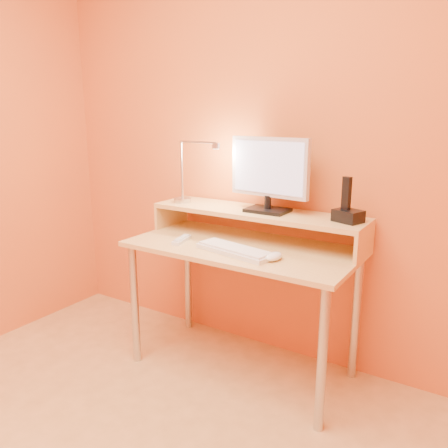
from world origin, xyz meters
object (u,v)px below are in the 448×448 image
Objects in this scene: lamp_base at (182,200)px; mouse at (274,256)px; monitor_panel at (269,167)px; remote_control at (182,240)px; phone_dock at (348,216)px; keyboard at (235,251)px.

lamp_base is 0.89× the size of mouse.
monitor_panel is 0.51m from mouse.
remote_control is at bearing -54.09° from lamp_base.
lamp_base is 0.79m from mouse.
mouse is 0.56m from remote_control.
monitor_panel is 4.57× the size of lamp_base.
remote_control is (-0.38, -0.27, -0.39)m from monitor_panel.
monitor_panel is 2.77× the size of remote_control.
phone_dock is 1.16× the size of mouse.
keyboard is 0.35m from remote_control.
mouse is at bearing -15.16° from remote_control.
mouse is at bearing 11.50° from keyboard.
phone_dock reaches higher than remote_control.
keyboard is 2.52× the size of remote_control.
phone_dock is (0.98, 0.03, 0.02)m from lamp_base.
lamp_base is 0.98m from phone_dock.
mouse is at bearing -53.18° from monitor_panel.
keyboard is 0.21m from mouse.
monitor_panel is 1.10× the size of keyboard.
monitor_panel reaches higher than keyboard.
remote_control is at bearing -173.07° from keyboard.
lamp_base is at bearing 166.69° from mouse.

